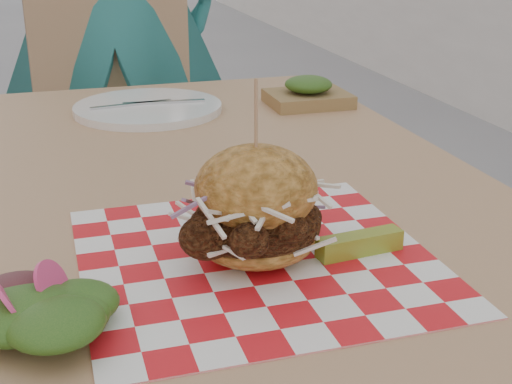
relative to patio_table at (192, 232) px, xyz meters
The scene contains 8 objects.
patio_table is the anchor object (origin of this frame).
patio_chair 0.94m from the patio_table, 90.49° to the left, with size 0.45×0.46×0.95m.
paper_liner 0.27m from the patio_table, 86.23° to the right, with size 0.36×0.36×0.00m, color red.
sandwich 0.29m from the patio_table, 86.23° to the right, with size 0.17×0.17×0.19m.
pickle_spear 0.32m from the patio_table, 66.08° to the right, with size 0.10×0.02×0.02m, color olive.
side_salad 0.41m from the patio_table, 120.83° to the right, with size 0.14×0.14×0.05m.
place_setting 0.39m from the patio_table, 89.99° to the left, with size 0.27×0.27×0.02m.
kraft_tray 0.46m from the patio_table, 48.66° to the left, with size 0.15×0.12×0.06m.
Camera 1 is at (-0.38, -0.86, 1.08)m, focal length 50.00 mm.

